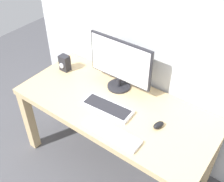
{
  "coord_description": "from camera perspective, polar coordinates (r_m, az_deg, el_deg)",
  "views": [
    {
      "loc": [
        0.94,
        -1.31,
        2.19
      ],
      "look_at": [
        -0.03,
        0.0,
        0.85
      ],
      "focal_mm": 43.9,
      "sensor_mm": 36.0,
      "label": 1
    }
  ],
  "objects": [
    {
      "name": "ground_plane",
      "position": [
        2.72,
        0.55,
        -14.3
      ],
      "size": [
        6.0,
        6.0,
        0.0
      ],
      "primitive_type": "plane",
      "color": "#4C4C51"
    },
    {
      "name": "desk",
      "position": [
        2.24,
        0.65,
        -4.73
      ],
      "size": [
        1.62,
        0.74,
        0.73
      ],
      "color": "tan",
      "rests_on": "ground_plane"
    },
    {
      "name": "monitor",
      "position": [
        2.21,
        1.67,
        5.77
      ],
      "size": [
        0.57,
        0.2,
        0.44
      ],
      "color": "#232328",
      "rests_on": "desk"
    },
    {
      "name": "keyboard_primary",
      "position": [
        2.12,
        -1.01,
        -3.49
      ],
      "size": [
        0.42,
        0.17,
        0.03
      ],
      "color": "silver",
      "rests_on": "desk"
    },
    {
      "name": "keyboard_secondary",
      "position": [
        1.94,
        -0.14,
        -8.7
      ],
      "size": [
        0.44,
        0.12,
        0.03
      ],
      "color": "silver",
      "rests_on": "desk"
    },
    {
      "name": "mouse",
      "position": [
        2.01,
        9.68,
        -7.0
      ],
      "size": [
        0.08,
        0.1,
        0.04
      ],
      "primitive_type": "ellipsoid",
      "rotation": [
        0.0,
        0.0,
        -0.3
      ],
      "color": "black",
      "rests_on": "desk"
    },
    {
      "name": "audio_controller",
      "position": [
        2.54,
        -9.84,
        5.76
      ],
      "size": [
        0.09,
        0.08,
        0.15
      ],
      "color": "#232328",
      "rests_on": "desk"
    }
  ]
}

